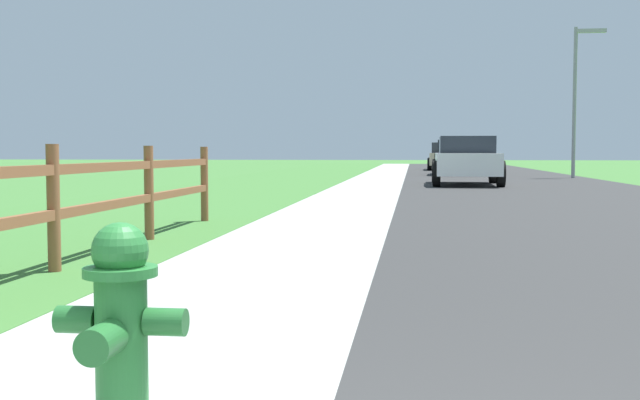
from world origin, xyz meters
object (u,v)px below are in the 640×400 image
at_px(parked_car_black, 457,157).
at_px(parked_car_beige, 446,156).
at_px(street_lamp, 578,87).
at_px(fire_hydrant, 120,328).
at_px(parked_suv_white, 466,160).

distance_m(parked_car_black, parked_car_beige, 8.59).
bearing_deg(parked_car_beige, street_lamp, -70.06).
relative_size(fire_hydrant, parked_car_black, 0.18).
height_order(parked_suv_white, parked_car_beige, parked_suv_white).
distance_m(fire_hydrant, parked_car_black, 31.49).
bearing_deg(parked_car_black, street_lamp, -39.21).
relative_size(fire_hydrant, parked_car_beige, 0.16).
distance_m(parked_suv_white, street_lamp, 8.34).
relative_size(fire_hydrant, street_lamp, 0.14).
height_order(fire_hydrant, parked_car_black, parked_car_black).
xyz_separation_m(fire_hydrant, parked_car_beige, (2.81, 39.95, 0.33)).
distance_m(fire_hydrant, street_lamp, 28.92).
bearing_deg(fire_hydrant, parked_car_black, 84.71).
bearing_deg(fire_hydrant, parked_suv_white, 82.96).
xyz_separation_m(fire_hydrant, parked_car_black, (2.91, 31.36, 0.36)).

